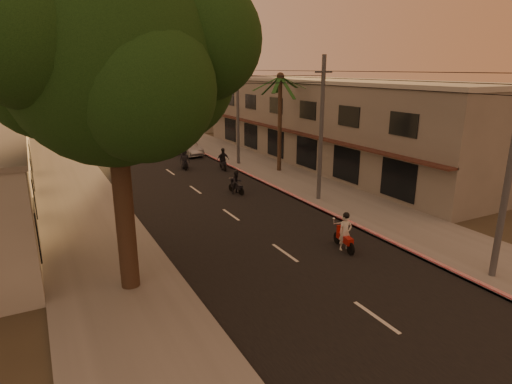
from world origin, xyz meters
TOP-DOWN VIEW (x-y plane):
  - ground at (0.00, 0.00)m, footprint 160.00×160.00m
  - road at (0.00, 20.00)m, footprint 10.00×140.00m
  - sidewalk_right at (7.50, 20.00)m, footprint 5.00×140.00m
  - sidewalk_left at (-7.50, 20.00)m, footprint 5.00×140.00m
  - curb_stripe at (5.10, 15.00)m, footprint 0.20×60.00m
  - shophouse_row at (13.95, 18.00)m, footprint 8.80×34.20m
  - distant_tower at (16.00, 56.00)m, footprint 12.10×12.10m
  - broadleaf_tree at (-6.61, 2.14)m, footprint 9.60×8.70m
  - palm_tree at (8.00, 16.00)m, footprint 5.00×5.00m
  - utility_poles at (6.20, 20.00)m, footprint 1.20×48.26m
  - filler_right at (14.00, 45.00)m, footprint 8.00×14.00m
  - scooter_red at (2.68, 1.04)m, footprint 0.87×1.88m
  - scooter_mid_a at (2.19, 11.83)m, footprint 0.97×1.70m
  - scooter_mid_b at (4.20, 18.77)m, footprint 1.16×1.88m
  - scooter_far_a at (1.44, 20.53)m, footprint 1.03×1.80m
  - scooter_far_b at (3.25, 24.83)m, footprint 1.21×1.67m
  - parked_car at (3.58, 26.13)m, footprint 2.56×4.80m

SIDE VIEW (x-z plane):
  - ground at x=0.00m, z-range 0.00..0.00m
  - road at x=0.00m, z-range 0.00..0.02m
  - sidewalk_right at x=7.50m, z-range 0.00..0.12m
  - sidewalk_left at x=-7.50m, z-range 0.00..0.12m
  - curb_stripe at x=5.10m, z-range 0.00..0.20m
  - parked_car at x=3.58m, z-range 0.00..1.46m
  - scooter_far_b at x=3.25m, z-range -0.07..1.58m
  - scooter_mid_a at x=2.19m, z-range -0.08..1.60m
  - scooter_far_a at x=1.44m, z-range -0.08..1.70m
  - scooter_red at x=2.68m, z-range -0.11..1.76m
  - scooter_mid_b at x=4.20m, z-range -0.09..1.76m
  - filler_right at x=14.00m, z-range 0.00..6.00m
  - shophouse_row at x=13.95m, z-range 0.00..7.30m
  - utility_poles at x=6.20m, z-range 2.04..11.04m
  - palm_tree at x=8.00m, z-range 3.05..11.25m
  - broadleaf_tree at x=-6.61m, z-range 2.43..14.53m
  - distant_tower at x=16.00m, z-range 0.00..28.00m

